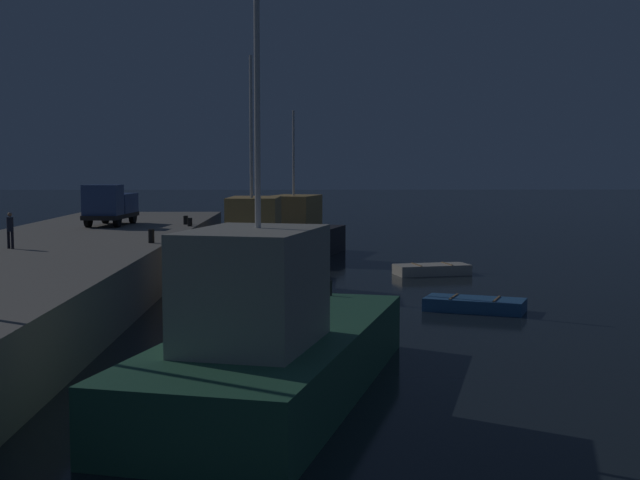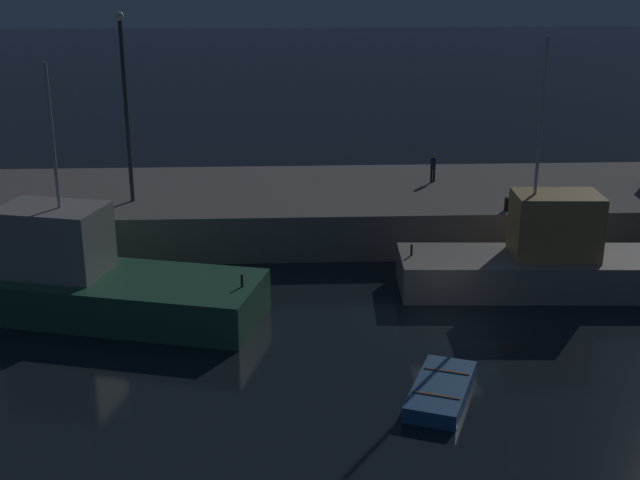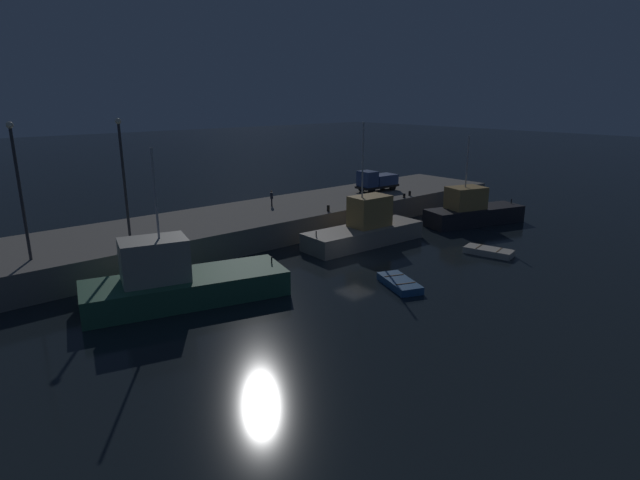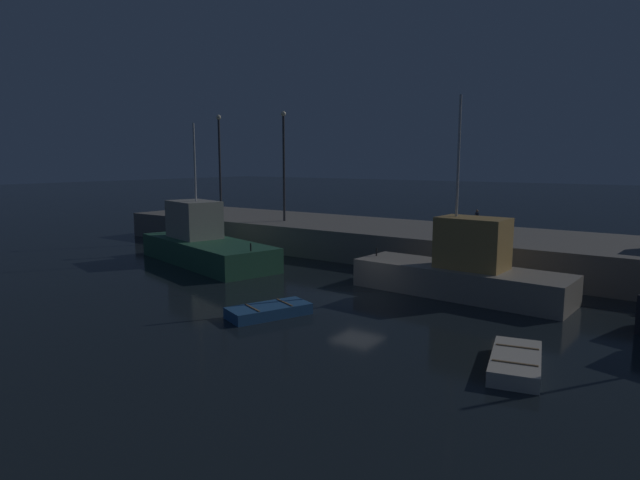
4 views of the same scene
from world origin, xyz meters
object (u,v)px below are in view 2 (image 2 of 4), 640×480
(fishing_boat_white, at_px, (541,261))
(dinghy_orange_near, at_px, (441,391))
(bollard_central, at_px, (507,204))
(lamp_post_east, at_px, (125,95))
(dockworker, at_px, (433,166))
(fishing_boat_blue, at_px, (90,281))

(fishing_boat_white, distance_m, dinghy_orange_near, 11.08)
(fishing_boat_white, xyz_separation_m, bollard_central, (-0.30, 4.68, 1.21))
(fishing_boat_white, relative_size, lamp_post_east, 1.30)
(dockworker, bearing_deg, fishing_boat_white, -74.17)
(fishing_boat_blue, distance_m, bollard_central, 19.63)
(bollard_central, bearing_deg, lamp_post_east, 171.97)
(fishing_boat_white, height_order, dinghy_orange_near, fishing_boat_white)
(lamp_post_east, bearing_deg, bollard_central, -8.03)
(lamp_post_east, height_order, dockworker, lamp_post_east)
(fishing_boat_blue, distance_m, dinghy_orange_near, 15.01)
(bollard_central, bearing_deg, dockworker, 115.04)
(dinghy_orange_near, relative_size, bollard_central, 6.70)
(dockworker, height_order, bollard_central, dockworker)
(dinghy_orange_near, bearing_deg, fishing_boat_white, 56.94)
(dinghy_orange_near, relative_size, dockworker, 2.73)
(bollard_central, bearing_deg, fishing_boat_white, -86.32)
(fishing_boat_white, distance_m, bollard_central, 4.84)
(fishing_boat_blue, relative_size, dockworker, 8.67)
(fishing_boat_blue, height_order, lamp_post_east, lamp_post_east)
(fishing_boat_blue, xyz_separation_m, dockworker, (15.95, 11.85, 1.77))
(fishing_boat_white, bearing_deg, dinghy_orange_near, -123.06)
(fishing_boat_white, bearing_deg, lamp_post_east, 158.63)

